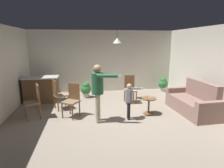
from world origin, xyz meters
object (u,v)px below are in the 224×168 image
object	(u,v)px
dining_chair_centre_back	(34,100)
potted_plant_by_wall	(163,83)
couch_floral	(193,102)
side_table_by_couch	(149,104)
dining_chair_by_counter	(130,88)
potted_plant_corner	(86,89)
kitchen_counter	(42,89)
person_adult	(98,87)
spare_remote_on_table	(151,98)
dining_chair_spare	(59,93)
dining_chair_near_wall	(72,99)
person_child	(129,97)

from	to	relation	value
dining_chair_centre_back	potted_plant_by_wall	size ratio (longest dim) A/B	1.54
couch_floral	side_table_by_couch	bearing A→B (deg)	83.69
dining_chair_by_counter	potted_plant_corner	size ratio (longest dim) A/B	1.59
kitchen_counter	potted_plant_corner	size ratio (longest dim) A/B	2.01
couch_floral	person_adult	xyz separation A→B (m)	(-3.02, -0.22, 0.67)
couch_floral	potted_plant_by_wall	world-z (taller)	couch_floral
spare_remote_on_table	dining_chair_spare	bearing A→B (deg)	162.59
person_adult	spare_remote_on_table	xyz separation A→B (m)	(1.62, 0.28, -0.46)
couch_floral	potted_plant_corner	xyz separation A→B (m)	(-3.34, 2.16, 0.01)
person_adult	potted_plant_by_wall	bearing A→B (deg)	141.67
couch_floral	dining_chair_centre_back	distance (m)	4.86
couch_floral	spare_remote_on_table	xyz separation A→B (m)	(-1.40, 0.06, 0.21)
dining_chair_centre_back	spare_remote_on_table	distance (m)	3.46
dining_chair_spare	potted_plant_corner	bearing A→B (deg)	117.97
dining_chair_near_wall	spare_remote_on_table	size ratio (longest dim) A/B	7.69
side_table_by_couch	dining_chair_centre_back	size ratio (longest dim) A/B	0.52
dining_chair_near_wall	couch_floral	bearing A→B (deg)	-151.68
person_adult	dining_chair_centre_back	bearing A→B (deg)	-96.59
dining_chair_near_wall	potted_plant_corner	world-z (taller)	dining_chair_near_wall
dining_chair_near_wall	dining_chair_spare	size ratio (longest dim) A/B	1.00
couch_floral	dining_chair_by_counter	distance (m)	2.18
spare_remote_on_table	dining_chair_centre_back	bearing A→B (deg)	175.48
kitchen_counter	person_adult	size ratio (longest dim) A/B	0.78
kitchen_counter	person_adult	xyz separation A→B (m)	(1.96, -2.08, 0.52)
dining_chair_by_counter	person_child	bearing A→B (deg)	75.97
dining_chair_centre_back	dining_chair_spare	xyz separation A→B (m)	(0.62, 0.62, 0.00)
dining_chair_near_wall	potted_plant_corner	size ratio (longest dim) A/B	1.59
couch_floral	kitchen_counter	size ratio (longest dim) A/B	1.46
side_table_by_couch	potted_plant_corner	xyz separation A→B (m)	(-1.91, 2.07, 0.02)
potted_plant_corner	side_table_by_couch	bearing A→B (deg)	-47.30
kitchen_counter	side_table_by_couch	distance (m)	3.97
couch_floral	dining_chair_near_wall	xyz separation A→B (m)	(-3.77, 0.28, 0.21)
potted_plant_corner	spare_remote_on_table	xyz separation A→B (m)	(1.94, -2.10, 0.19)
person_child	dining_chair_spare	xyz separation A→B (m)	(-2.10, 1.13, -0.11)
potted_plant_by_wall	spare_remote_on_table	bearing A→B (deg)	-121.38
side_table_by_couch	potted_plant_corner	world-z (taller)	potted_plant_corner
potted_plant_by_wall	side_table_by_couch	bearing A→B (deg)	-122.36
side_table_by_couch	dining_chair_by_counter	size ratio (longest dim) A/B	0.52
spare_remote_on_table	kitchen_counter	bearing A→B (deg)	153.20
couch_floral	potted_plant_corner	bearing A→B (deg)	54.61
dining_chair_spare	spare_remote_on_table	bearing A→B (deg)	46.91
couch_floral	dining_chair_near_wall	world-z (taller)	same
person_child	dining_chair_centre_back	distance (m)	2.77
dining_chair_spare	potted_plant_corner	distance (m)	1.52
person_child	dining_chair_by_counter	world-z (taller)	person_child
person_adult	side_table_by_couch	bearing A→B (deg)	111.22
dining_chair_by_counter	potted_plant_by_wall	distance (m)	2.28
couch_floral	potted_plant_corner	world-z (taller)	couch_floral
person_adult	spare_remote_on_table	world-z (taller)	person_adult
dining_chair_spare	potted_plant_by_wall	distance (m)	4.68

